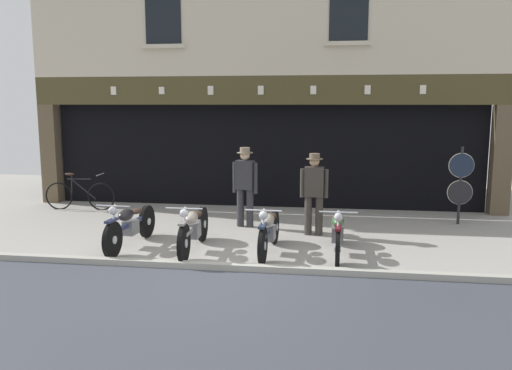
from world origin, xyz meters
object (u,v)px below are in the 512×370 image
(tyre_sign_pole, at_px, (461,180))
(leaning_bicycle, at_px, (80,195))
(motorcycle_left, at_px, (130,225))
(motorcycle_center, at_px, (269,230))
(shopkeeper_center, at_px, (314,190))
(motorcycle_center_right, at_px, (338,231))
(salesman_left, at_px, (245,183))
(advert_board_near, at_px, (146,140))
(motorcycle_center_left, at_px, (193,228))

(tyre_sign_pole, relative_size, leaning_bicycle, 0.96)
(motorcycle_left, height_order, motorcycle_center, motorcycle_center)
(tyre_sign_pole, bearing_deg, shopkeeper_center, -155.70)
(motorcycle_left, bearing_deg, motorcycle_center, -177.11)
(motorcycle_center, bearing_deg, shopkeeper_center, -114.66)
(motorcycle_left, xyz_separation_m, shopkeeper_center, (3.31, 1.41, 0.49))
(motorcycle_left, relative_size, motorcycle_center_right, 1.00)
(shopkeeper_center, bearing_deg, salesman_left, -17.70)
(motorcycle_center_right, xyz_separation_m, tyre_sign_pole, (2.66, 2.75, 0.57))
(leaning_bicycle, bearing_deg, motorcycle_left, 35.30)
(motorcycle_left, xyz_separation_m, advert_board_near, (-1.22, 4.27, 1.26))
(motorcycle_center_left, height_order, salesman_left, salesman_left)
(motorcycle_center_left, bearing_deg, tyre_sign_pole, -152.14)
(motorcycle_left, distance_m, advert_board_near, 4.62)
(motorcycle_center_right, xyz_separation_m, salesman_left, (-1.95, 1.85, 0.53))
(motorcycle_left, height_order, shopkeeper_center, shopkeeper_center)
(shopkeeper_center, height_order, advert_board_near, advert_board_near)
(shopkeeper_center, xyz_separation_m, advert_board_near, (-4.53, 2.86, 0.77))
(advert_board_near, distance_m, leaning_bicycle, 2.20)
(motorcycle_center, relative_size, salesman_left, 1.15)
(motorcycle_center_right, distance_m, salesman_left, 2.74)
(shopkeeper_center, relative_size, advert_board_near, 1.83)
(motorcycle_center_right, relative_size, shopkeeper_center, 1.26)
(motorcycle_left, xyz_separation_m, motorcycle_center_right, (3.78, 0.07, -0.00))
(motorcycle_left, xyz_separation_m, motorcycle_center_left, (1.23, -0.10, 0.01))
(motorcycle_center_left, distance_m, shopkeeper_center, 2.62)
(motorcycle_center, xyz_separation_m, tyre_sign_pole, (3.86, 2.85, 0.56))
(shopkeeper_center, distance_m, tyre_sign_pole, 3.43)
(shopkeeper_center, xyz_separation_m, leaning_bicycle, (-5.89, 1.73, -0.54))
(motorcycle_center_right, xyz_separation_m, shopkeeper_center, (-0.47, 1.34, 0.49))
(shopkeeper_center, bearing_deg, motorcycle_center, 64.32)
(salesman_left, relative_size, leaning_bicycle, 0.96)
(motorcycle_center, bearing_deg, motorcycle_center_right, -172.95)
(motorcycle_center, xyz_separation_m, shopkeeper_center, (0.73, 1.44, 0.49))
(motorcycle_center_left, bearing_deg, motorcycle_center, -178.54)
(motorcycle_center_right, xyz_separation_m, advert_board_near, (-5.00, 4.20, 1.27))
(advert_board_near, bearing_deg, leaning_bicycle, -140.06)
(motorcycle_center, xyz_separation_m, motorcycle_center_right, (1.20, 0.10, -0.00))
(tyre_sign_pole, relative_size, advert_board_near, 1.89)
(motorcycle_left, height_order, motorcycle_center_right, motorcycle_left)
(advert_board_near, bearing_deg, shopkeeper_center, -32.27)
(salesman_left, relative_size, shopkeeper_center, 1.04)
(motorcycle_center_left, relative_size, shopkeeper_center, 1.25)
(motorcycle_center_right, relative_size, advert_board_near, 2.30)
(motorcycle_center_left, xyz_separation_m, leaning_bicycle, (-3.80, 3.24, -0.06))
(motorcycle_center, height_order, leaning_bicycle, leaning_bicycle)
(motorcycle_left, distance_m, salesman_left, 2.70)
(motorcycle_center, distance_m, shopkeeper_center, 1.69)
(tyre_sign_pole, bearing_deg, advert_board_near, 169.27)
(motorcycle_center, xyz_separation_m, advert_board_near, (-3.80, 4.30, 1.26))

